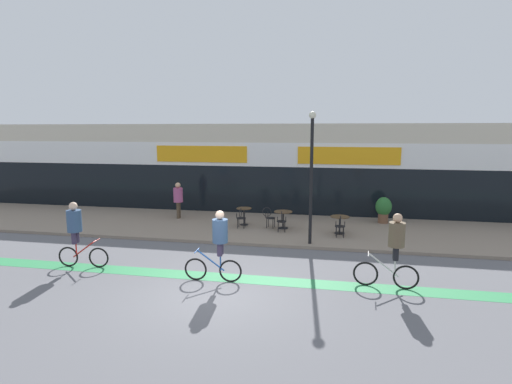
{
  "coord_description": "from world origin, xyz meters",
  "views": [
    {
      "loc": [
        2.98,
        -9.79,
        4.36
      ],
      "look_at": [
        -0.18,
        6.63,
        1.75
      ],
      "focal_mm": 28.0,
      "sensor_mm": 36.0,
      "label": 1
    }
  ],
  "objects": [
    {
      "name": "ground_plane",
      "position": [
        0.0,
        0.0,
        0.0
      ],
      "size": [
        120.0,
        120.0,
        0.0
      ],
      "primitive_type": "plane",
      "color": "#5B5B60"
    },
    {
      "name": "sidewalk_slab",
      "position": [
        0.0,
        7.25,
        0.06
      ],
      "size": [
        40.0,
        5.5,
        0.12
      ],
      "primitive_type": "cube",
      "color": "gray",
      "rests_on": "ground"
    },
    {
      "name": "storefront_facade",
      "position": [
        0.0,
        11.96,
        2.33
      ],
      "size": [
        40.0,
        4.06,
        4.66
      ],
      "color": "beige",
      "rests_on": "ground"
    },
    {
      "name": "bike_lane_stripe",
      "position": [
        0.0,
        1.18,
        0.0
      ],
      "size": [
        36.0,
        0.7,
        0.01
      ],
      "primitive_type": "cube",
      "color": "#2D844C",
      "rests_on": "ground"
    },
    {
      "name": "bistro_table_0",
      "position": [
        -0.85,
        7.31,
        0.67
      ],
      "size": [
        0.69,
        0.69,
        0.77
      ],
      "color": "black",
      "rests_on": "sidewalk_slab"
    },
    {
      "name": "bistro_table_1",
      "position": [
        0.95,
        7.02,
        0.66
      ],
      "size": [
        0.8,
        0.8,
        0.75
      ],
      "color": "black",
      "rests_on": "sidewalk_slab"
    },
    {
      "name": "bistro_table_2",
      "position": [
        3.35,
        6.6,
        0.64
      ],
      "size": [
        0.78,
        0.78,
        0.72
      ],
      "color": "black",
      "rests_on": "sidewalk_slab"
    },
    {
      "name": "cafe_chair_0_near",
      "position": [
        -0.85,
        6.69,
        0.64
      ],
      "size": [
        0.41,
        0.58,
        0.9
      ],
      "rotation": [
        0.0,
        0.0,
        1.6
      ],
      "color": "black",
      "rests_on": "sidewalk_slab"
    },
    {
      "name": "cafe_chair_1_near",
      "position": [
        0.96,
        6.4,
        0.64
      ],
      "size": [
        0.45,
        0.6,
        0.9
      ],
      "rotation": [
        0.0,
        0.0,
        1.72
      ],
      "color": "black",
      "rests_on": "sidewalk_slab"
    },
    {
      "name": "cafe_chair_1_side",
      "position": [
        0.32,
        7.03,
        0.64
      ],
      "size": [
        0.59,
        0.44,
        0.9
      ],
      "rotation": [
        0.0,
        0.0,
        -0.1
      ],
      "color": "black",
      "rests_on": "sidewalk_slab"
    },
    {
      "name": "cafe_chair_2_near",
      "position": [
        3.35,
        5.97,
        0.64
      ],
      "size": [
        0.41,
        0.58,
        0.9
      ],
      "rotation": [
        0.0,
        0.0,
        1.61
      ],
      "color": "black",
      "rests_on": "sidewalk_slab"
    },
    {
      "name": "planter_pot",
      "position": [
        5.34,
        8.91,
        0.8
      ],
      "size": [
        0.72,
        0.72,
        1.2
      ],
      "color": "brown",
      "rests_on": "sidewalk_slab"
    },
    {
      "name": "lamp_post",
      "position": [
        2.23,
        4.88,
        2.96
      ],
      "size": [
        0.26,
        0.26,
        4.89
      ],
      "color": "black",
      "rests_on": "sidewalk_slab"
    },
    {
      "name": "cyclist_0",
      "position": [
        -4.94,
        1.21,
        1.25
      ],
      "size": [
        1.67,
        0.55,
        2.11
      ],
      "rotation": [
        0.0,
        0.0,
        0.1
      ],
      "color": "black",
      "rests_on": "ground"
    },
    {
      "name": "cyclist_1",
      "position": [
        4.7,
        1.29,
        1.23
      ],
      "size": [
        1.77,
        0.54,
        2.12
      ],
      "rotation": [
        0.0,
        0.0,
        3.06
      ],
      "color": "black",
      "rests_on": "ground"
    },
    {
      "name": "cyclist_2",
      "position": [
        -0.16,
        0.86,
        1.23
      ],
      "size": [
        1.7,
        0.5,
        2.1
      ],
      "rotation": [
        0.0,
        0.0,
        3.19
      ],
      "color": "black",
      "rests_on": "ground"
    },
    {
      "name": "pedestrian_near_end",
      "position": [
        -4.28,
        8.11,
        1.15
      ],
      "size": [
        0.49,
        0.49,
        1.73
      ],
      "rotation": [
        0.0,
        0.0,
        0.11
      ],
      "color": "#4C3D2D",
      "rests_on": "sidewalk_slab"
    }
  ]
}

